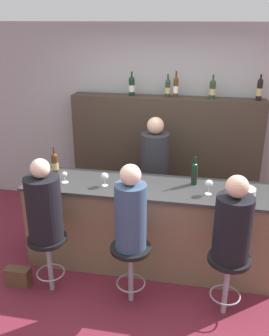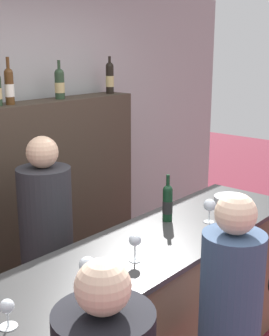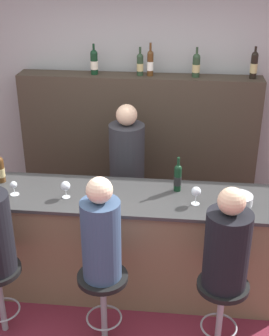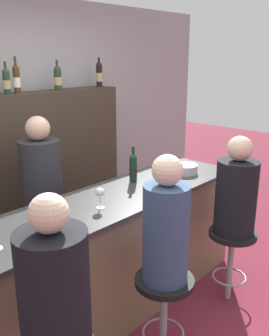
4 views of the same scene
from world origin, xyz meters
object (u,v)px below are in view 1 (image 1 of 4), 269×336
at_px(wine_bottle_backbar_2, 176,87).
at_px(wine_bottle_counter_1, 195,173).
at_px(wine_bottle_counter_0, 55,163).
at_px(bar_stool_middle, 131,258).
at_px(wine_glass_0, 64,175).
at_px(guest_seated_left, 44,205).
at_px(wine_glass_2, 137,178).
at_px(wine_bottle_backbar_3, 212,89).
at_px(metal_bowl, 244,192).
at_px(bartender, 154,181).
at_px(wine_glass_1, 105,177).
at_px(wine_glass_3, 209,184).
at_px(bar_stool_right, 228,269).
at_px(wine_bottle_backbar_0, 132,86).
at_px(guest_seated_right, 233,224).
at_px(wine_bottle_backbar_4, 260,89).
at_px(guest_seated_middle, 131,212).
at_px(bar_stool_left, 48,249).
at_px(wine_bottle_backbar_1, 168,88).
at_px(handbag, 18,277).

bearing_deg(wine_bottle_backbar_2, wine_bottle_counter_1, -74.20).
relative_size(wine_bottle_counter_0, bar_stool_middle, 0.50).
distance_m(wine_bottle_backbar_2, wine_glass_0, 1.90).
xyz_separation_m(wine_bottle_counter_0, guest_seated_left, (0.19, -0.77, -0.12)).
bearing_deg(wine_bottle_counter_0, wine_bottle_backbar_2, 43.52).
bearing_deg(wine_glass_2, wine_bottle_backbar_3, 62.85).
xyz_separation_m(metal_bowl, bartender, (-1.02, 0.79, -0.31)).
relative_size(wine_bottle_backbar_3, bar_stool_middle, 0.48).
bearing_deg(wine_bottle_backbar_2, wine_bottle_backbar_3, -0.00).
relative_size(wine_bottle_backbar_2, bartender, 0.22).
height_order(wine_glass_1, metal_bowl, wine_glass_1).
distance_m(wine_glass_3, bar_stool_right, 0.84).
relative_size(wine_bottle_backbar_0, guest_seated_right, 0.39).
bearing_deg(metal_bowl, guest_seated_right, -102.38).
relative_size(wine_glass_2, bar_stool_middle, 0.24).
xyz_separation_m(wine_glass_3, guest_seated_left, (-1.53, -0.55, -0.11)).
height_order(wine_bottle_backbar_3, wine_glass_0, wine_bottle_backbar_3).
distance_m(wine_bottle_backbar_0, wine_glass_1, 1.57).
xyz_separation_m(wine_bottle_backbar_4, guest_seated_middle, (-1.25, -1.95, -0.82)).
xyz_separation_m(bar_stool_left, bartender, (0.87, 1.38, 0.21)).
bearing_deg(bar_stool_middle, wine_bottle_backbar_4, 57.43).
bearing_deg(wine_bottle_counter_1, wine_bottle_backbar_1, 110.40).
xyz_separation_m(wine_bottle_counter_0, wine_glass_0, (0.20, -0.22, -0.04)).
height_order(wine_bottle_backbar_1, wine_glass_3, wine_bottle_backbar_1).
relative_size(metal_bowl, bar_stool_middle, 0.37).
distance_m(wine_bottle_counter_1, wine_bottle_backbar_0, 1.65).
relative_size(wine_glass_2, guest_seated_right, 0.19).
distance_m(wine_bottle_backbar_3, handbag, 3.20).
bearing_deg(wine_glass_0, wine_bottle_backbar_1, 56.15).
xyz_separation_m(guest_seated_middle, guest_seated_right, (0.91, -0.00, -0.02)).
xyz_separation_m(wine_glass_1, wine_glass_2, (0.35, -0.00, 0.01)).
bearing_deg(bartender, wine_bottle_counter_0, -150.09).
bearing_deg(wine_bottle_backbar_4, bar_stool_right, -99.77).
bearing_deg(wine_bottle_backbar_4, guest_seated_left, -136.97).
relative_size(wine_glass_1, wine_glass_2, 0.97).
relative_size(wine_bottle_backbar_1, handbag, 1.12).
relative_size(wine_bottle_backbar_2, wine_bottle_backbar_3, 1.11).
relative_size(metal_bowl, guest_seated_right, 0.29).
distance_m(wine_glass_0, guest_seated_middle, 1.01).
distance_m(wine_bottle_backbar_3, metal_bowl, 1.61).
bearing_deg(wine_glass_1, wine_glass_2, -0.00).
height_order(wine_glass_0, wine_glass_1, wine_glass_1).
height_order(wine_bottle_backbar_2, wine_glass_3, wine_bottle_backbar_2).
height_order(wine_bottle_backbar_1, wine_bottle_backbar_2, wine_bottle_backbar_2).
bearing_deg(metal_bowl, wine_bottle_backbar_4, 81.38).
distance_m(bar_stool_right, bartender, 1.66).
bearing_deg(bar_stool_middle, wine_bottle_backbar_3, 71.01).
height_order(bar_stool_middle, handbag, bar_stool_middle).
xyz_separation_m(wine_bottle_backbar_0, guest_seated_right, (1.29, -1.95, -0.83)).
distance_m(wine_bottle_backbar_3, guest_seated_right, 2.13).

